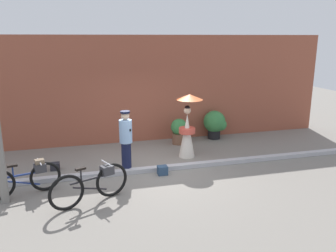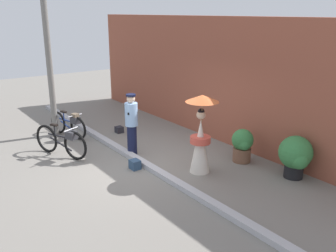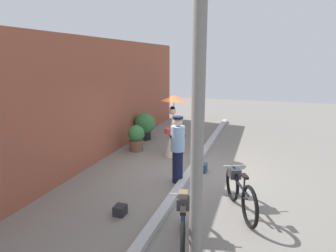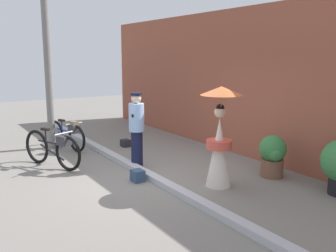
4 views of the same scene
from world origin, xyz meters
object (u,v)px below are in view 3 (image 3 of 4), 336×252
Objects in this scene: bicycle_near_officer at (240,191)px; person_with_parasol at (173,126)px; potted_plant_small at (145,125)px; potted_plant_by_door at (137,137)px; backpack_spare at (203,168)px; bicycle_far_side at (183,222)px; utility_pole at (198,106)px; backpack_on_pavement at (120,210)px; person_officer at (178,148)px.

bicycle_near_officer is 0.90× the size of person_with_parasol.
bicycle_near_officer is 5.92m from potted_plant_small.
potted_plant_by_door is 2.79m from backpack_spare.
bicycle_far_side is 5.34m from potted_plant_by_door.
potted_plant_by_door is 0.18× the size of utility_pole.
backpack_spare is (-1.07, -1.19, -0.83)m from person_with_parasol.
utility_pole is (-4.80, -1.83, 1.45)m from person_with_parasol.
backpack_spare is at bearing -133.65° from potted_plant_small.
bicycle_near_officer is at bearing -141.80° from person_with_parasol.
person_with_parasol reaches higher than potted_plant_by_door.
bicycle_far_side is (-1.45, 0.78, -0.02)m from bicycle_near_officer.
backpack_spare is (2.76, -1.08, 0.02)m from backpack_on_pavement.
potted_plant_by_door is at bearing 19.47° from backpack_on_pavement.
utility_pole is (-6.34, -3.38, 1.84)m from potted_plant_small.
person_officer reaches higher than bicycle_near_officer.
person_officer is at bearing -146.86° from potted_plant_small.
person_with_parasol is at bearing -134.82° from potted_plant_small.
potted_plant_small is (5.93, 3.08, 0.15)m from bicycle_far_side.
person_officer is at bearing 18.20° from bicycle_far_side.
potted_plant_small is 4.18× the size of backpack_on_pavement.
potted_plant_small is at bearing 27.48° from bicycle_far_side.
potted_plant_by_door is 3.58× the size of backpack_on_pavement.
person_officer reaches higher than potted_plant_by_door.
person_officer is 4.19m from potted_plant_small.
utility_pole is (-4.94, -3.13, 1.93)m from potted_plant_by_door.
person_with_parasol is 3.93m from backpack_on_pavement.
backpack_on_pavement is at bearing -160.53° from potted_plant_by_door.
bicycle_near_officer is at bearing -139.22° from potted_plant_small.
bicycle_near_officer is 1.92m from person_officer.
potted_plant_small reaches higher than bicycle_near_officer.
person_with_parasol is at bearing 47.95° from backpack_spare.
backpack_on_pavement is (-1.88, 0.62, -0.79)m from person_officer.
person_with_parasol is 5.33m from utility_pole.
potted_plant_by_door reaches higher than backpack_on_pavement.
person_with_parasol is 0.40× the size of utility_pole.
utility_pole reaches higher than potted_plant_small.
person_officer is 0.35× the size of utility_pole.
utility_pole is at bearing -147.66° from potted_plant_by_door.
potted_plant_small is at bearing 46.35° from backpack_spare.
bicycle_far_side is 2.60m from person_officer.
person_officer is at bearing -159.55° from person_with_parasol.
person_officer is 1.65× the size of potted_plant_small.
bicycle_far_side is at bearing -174.14° from backpack_spare.
backpack_on_pavement is at bearing 112.21° from bicycle_near_officer.
backpack_on_pavement is (-3.83, -0.11, -0.85)m from person_with_parasol.
bicycle_far_side is 1.00× the size of person_officer.
bicycle_far_side is at bearing -161.80° from person_officer.
backpack_on_pavement is (0.55, 1.42, -0.31)m from bicycle_far_side.
bicycle_near_officer is 1.65m from bicycle_far_side.
bicycle_far_side is 6.68m from potted_plant_small.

